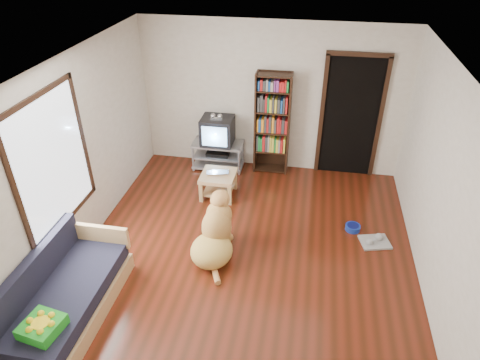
% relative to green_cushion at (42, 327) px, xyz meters
% --- Properties ---
extents(ground, '(5.00, 5.00, 0.00)m').
position_rel_green_cushion_xyz_m(ground, '(1.75, 1.95, -0.48)').
color(ground, '#571C0E').
rests_on(ground, ground).
extents(ceiling, '(5.00, 5.00, 0.00)m').
position_rel_green_cushion_xyz_m(ceiling, '(1.75, 1.95, 2.12)').
color(ceiling, white).
rests_on(ceiling, ground).
extents(wall_back, '(4.50, 0.00, 4.50)m').
position_rel_green_cushion_xyz_m(wall_back, '(1.75, 4.45, 0.82)').
color(wall_back, beige).
rests_on(wall_back, ground).
extents(wall_front, '(4.50, 0.00, 4.50)m').
position_rel_green_cushion_xyz_m(wall_front, '(1.75, -0.55, 0.82)').
color(wall_front, beige).
rests_on(wall_front, ground).
extents(wall_left, '(0.00, 5.00, 5.00)m').
position_rel_green_cushion_xyz_m(wall_left, '(-0.50, 1.95, 0.82)').
color(wall_left, beige).
rests_on(wall_left, ground).
extents(wall_right, '(0.00, 5.00, 5.00)m').
position_rel_green_cushion_xyz_m(wall_right, '(4.00, 1.95, 0.82)').
color(wall_right, beige).
rests_on(wall_right, ground).
extents(green_cushion, '(0.42, 0.42, 0.12)m').
position_rel_green_cushion_xyz_m(green_cushion, '(0.00, 0.00, 0.00)').
color(green_cushion, '#25961B').
rests_on(green_cushion, sofa).
extents(laptop, '(0.40, 0.31, 0.03)m').
position_rel_green_cushion_xyz_m(laptop, '(1.05, 3.28, -0.07)').
color(laptop, '#BAB9BE').
rests_on(laptop, coffee_table).
extents(dog_bowl, '(0.22, 0.22, 0.08)m').
position_rel_green_cushion_xyz_m(dog_bowl, '(3.21, 2.75, -0.44)').
color(dog_bowl, '#163098').
rests_on(dog_bowl, ground).
extents(grey_rag, '(0.47, 0.41, 0.03)m').
position_rel_green_cushion_xyz_m(grey_rag, '(3.51, 2.50, -0.47)').
color(grey_rag, '#979797').
rests_on(grey_rag, ground).
extents(window, '(0.03, 1.46, 1.70)m').
position_rel_green_cushion_xyz_m(window, '(-0.48, 1.45, 1.02)').
color(window, white).
rests_on(window, wall_left).
extents(doorway, '(1.03, 0.05, 2.19)m').
position_rel_green_cushion_xyz_m(doorway, '(3.10, 4.43, 0.64)').
color(doorway, black).
rests_on(doorway, wall_back).
extents(tv_stand, '(0.90, 0.45, 0.50)m').
position_rel_green_cushion_xyz_m(tv_stand, '(0.85, 4.20, -0.21)').
color(tv_stand, '#99999E').
rests_on(tv_stand, ground).
extents(crt_tv, '(0.55, 0.52, 0.58)m').
position_rel_green_cushion_xyz_m(crt_tv, '(0.85, 4.23, 0.26)').
color(crt_tv, black).
rests_on(crt_tv, tv_stand).
extents(bookshelf, '(0.60, 0.30, 1.80)m').
position_rel_green_cushion_xyz_m(bookshelf, '(1.80, 4.30, 0.52)').
color(bookshelf, black).
rests_on(bookshelf, ground).
extents(sofa, '(0.80, 1.80, 0.80)m').
position_rel_green_cushion_xyz_m(sofa, '(-0.12, 0.57, -0.22)').
color(sofa, tan).
rests_on(sofa, ground).
extents(coffee_table, '(0.55, 0.55, 0.40)m').
position_rel_green_cushion_xyz_m(coffee_table, '(1.05, 3.31, -0.20)').
color(coffee_table, '#D9B36F').
rests_on(coffee_table, ground).
extents(dog, '(0.63, 1.10, 0.90)m').
position_rel_green_cushion_xyz_m(dog, '(1.33, 1.90, -0.15)').
color(dog, '#D6B252').
rests_on(dog, ground).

